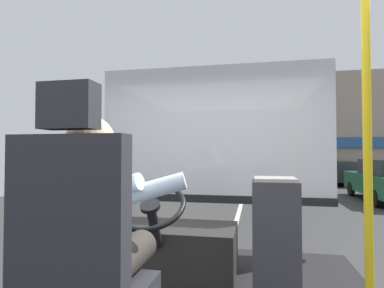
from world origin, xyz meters
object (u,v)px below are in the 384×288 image
(driver_seat, at_px, (82,267))
(fare_box, at_px, (275,246))
(bus_driver, at_px, (97,223))
(handrail_pole, at_px, (368,157))
(steering_console, at_px, (168,248))
(parked_car_black, at_px, (337,172))

(driver_seat, bearing_deg, fare_box, 45.04)
(fare_box, bearing_deg, driver_seat, -134.96)
(bus_driver, bearing_deg, handrail_pole, 20.26)
(driver_seat, distance_m, steering_console, 1.34)
(parked_car_black, bearing_deg, fare_box, -104.73)
(steering_console, relative_size, parked_car_black, 0.28)
(fare_box, bearing_deg, handrail_pole, -26.31)
(handrail_pole, relative_size, parked_car_black, 0.49)
(bus_driver, distance_m, handrail_pole, 1.40)
(steering_console, height_order, parked_car_black, steering_console)
(handrail_pole, bearing_deg, steering_console, 151.35)
(fare_box, bearing_deg, bus_driver, -139.69)
(fare_box, xyz_separation_m, parked_car_black, (4.16, 15.84, -0.45))
(driver_seat, relative_size, handrail_pole, 0.65)
(bus_driver, height_order, handrail_pole, handrail_pole)
(driver_seat, xyz_separation_m, steering_console, (0.00, 1.30, -0.31))
(fare_box, bearing_deg, parked_car_black, 75.27)
(bus_driver, distance_m, steering_console, 1.26)
(driver_seat, bearing_deg, parked_car_black, 73.34)
(bus_driver, bearing_deg, driver_seat, -90.00)
(driver_seat, height_order, fare_box, driver_seat)
(fare_box, distance_m, parked_car_black, 16.38)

